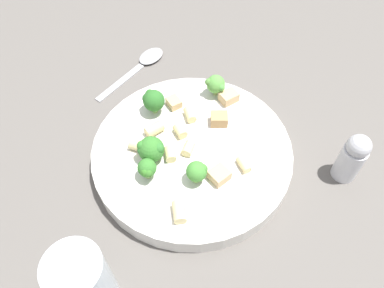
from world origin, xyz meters
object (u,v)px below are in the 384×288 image
object	(u,v)px
rigatoni_2	(180,131)
rigatoni_3	(170,154)
chicken_chunk_3	(219,175)
drinking_glass	(84,284)
rigatoni_6	(154,129)
chicken_chunk_2	(229,97)
broccoli_floret_1	(147,169)
broccoli_floret_2	(153,100)
spoon	(143,63)
pasta_bowl	(192,153)
rigatoni_5	(179,212)
rigatoni_7	(190,115)
broccoli_floret_4	(197,172)
pepper_shaker	(352,157)
chicken_chunk_0	(217,118)
rigatoni_1	(189,149)
rigatoni_0	(139,146)
broccoli_floret_3	(151,149)
chicken_chunk_1	(174,103)
rigatoni_4	(244,164)
broccoli_floret_0	(216,84)

from	to	relation	value
rigatoni_2	rigatoni_3	xyz separation A→B (m)	(-0.02, 0.04, 0.00)
chicken_chunk_3	drinking_glass	bearing A→B (deg)	83.71
rigatoni_6	chicken_chunk_2	world-z (taller)	same
broccoli_floret_1	broccoli_floret_2	world-z (taller)	broccoli_floret_2
broccoli_floret_1	spoon	distance (m)	0.27
pasta_bowl	drinking_glass	xyz separation A→B (m)	(-0.04, 0.23, 0.03)
broccoli_floret_1	rigatoni_5	xyz separation A→B (m)	(-0.07, 0.01, -0.01)
rigatoni_7	broccoli_floret_4	bearing A→B (deg)	136.03
chicken_chunk_2	chicken_chunk_3	bearing A→B (deg)	122.47
pasta_bowl	rigatoni_5	world-z (taller)	rigatoni_5
pepper_shaker	chicken_chunk_2	bearing A→B (deg)	4.62
rigatoni_6	chicken_chunk_0	world-z (taller)	same
rigatoni_1	pepper_shaker	distance (m)	0.23
rigatoni_5	pepper_shaker	world-z (taller)	pepper_shaker
broccoli_floret_2	rigatoni_6	world-z (taller)	broccoli_floret_2
broccoli_floret_2	rigatoni_0	size ratio (longest dim) A/B	1.45
rigatoni_5	chicken_chunk_0	xyz separation A→B (m)	(0.06, -0.16, 0.00)
broccoli_floret_3	chicken_chunk_1	bearing A→B (deg)	-64.84
broccoli_floret_2	rigatoni_7	world-z (taller)	broccoli_floret_2
broccoli_floret_3	broccoli_floret_4	distance (m)	0.07
broccoli_floret_4	drinking_glass	xyz separation A→B (m)	(0.00, 0.20, -0.01)
broccoli_floret_1	rigatoni_4	size ratio (longest dim) A/B	1.41
rigatoni_5	spoon	xyz separation A→B (m)	(0.27, -0.20, -0.03)
broccoli_floret_3	pepper_shaker	world-z (taller)	pepper_shaker
pasta_bowl	rigatoni_2	size ratio (longest dim) A/B	13.96
pasta_bowl	chicken_chunk_3	xyz separation A→B (m)	(-0.06, 0.01, 0.02)
broccoli_floret_4	rigatoni_5	size ratio (longest dim) A/B	1.28
rigatoni_2	rigatoni_7	distance (m)	0.04
rigatoni_4	chicken_chunk_2	distance (m)	0.13
broccoli_floret_2	chicken_chunk_0	xyz separation A→B (m)	(-0.09, -0.05, -0.02)
pepper_shaker	rigatoni_1	bearing A→B (deg)	36.13
chicken_chunk_1	drinking_glass	bearing A→B (deg)	112.78
rigatoni_2	pepper_shaker	distance (m)	0.25
rigatoni_2	chicken_chunk_0	xyz separation A→B (m)	(-0.03, -0.06, 0.00)
pasta_bowl	chicken_chunk_3	bearing A→B (deg)	166.60
rigatoni_6	chicken_chunk_1	world-z (taller)	rigatoni_6
rigatoni_4	pepper_shaker	bearing A→B (deg)	-136.52
pasta_bowl	rigatoni_7	world-z (taller)	rigatoni_7
rigatoni_4	spoon	distance (m)	0.30
pasta_bowl	rigatoni_5	size ratio (longest dim) A/B	10.55
broccoli_floret_4	rigatoni_1	distance (m)	0.05
broccoli_floret_1	broccoli_floret_4	distance (m)	0.07
broccoli_floret_2	chicken_chunk_2	xyz separation A→B (m)	(-0.08, -0.10, -0.02)
rigatoni_5	chicken_chunk_2	xyz separation A→B (m)	(0.08, -0.20, -0.00)
broccoli_floret_0	spoon	size ratio (longest dim) A/B	0.22
rigatoni_6	chicken_chunk_1	xyz separation A→B (m)	(0.02, -0.06, -0.00)
drinking_glass	pepper_shaker	world-z (taller)	drinking_glass
rigatoni_3	spoon	bearing A→B (deg)	-34.70
drinking_glass	broccoli_floret_2	bearing A→B (deg)	-61.84
rigatoni_2	rigatoni_3	size ratio (longest dim) A/B	0.99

